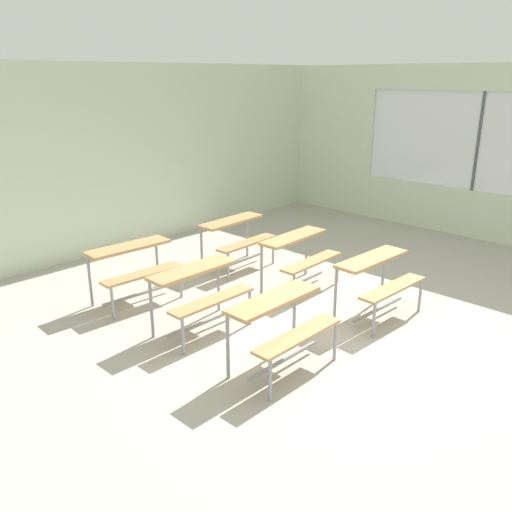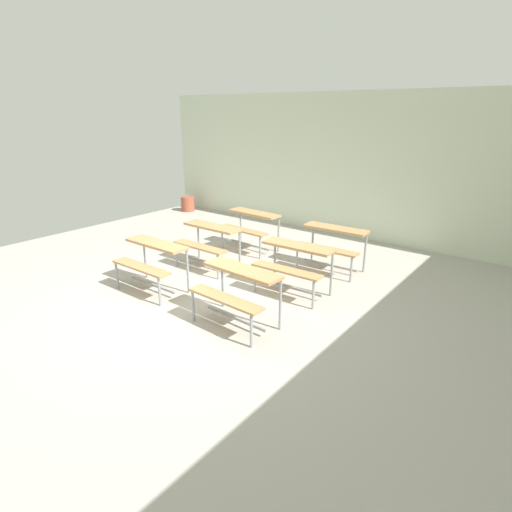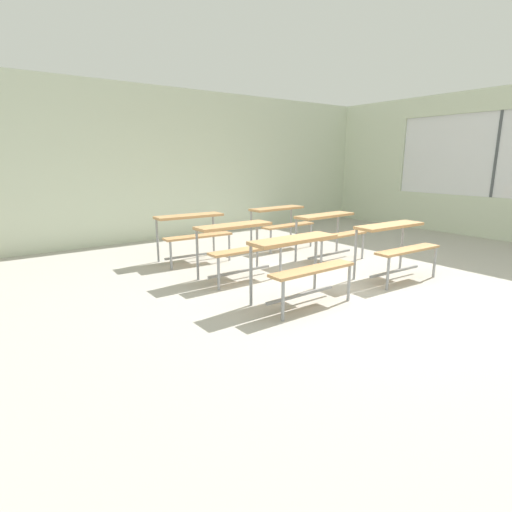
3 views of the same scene
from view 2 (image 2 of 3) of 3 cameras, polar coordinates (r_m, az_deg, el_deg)
name	(u,v)px [view 2 (image 2 of 3)]	position (r m, az deg, el deg)	size (l,w,h in m)	color
ground	(196,304)	(6.06, -8.23, -6.58)	(10.00, 9.00, 0.05)	#ADA89E
wall_back	(345,166)	(9.21, 12.21, 12.06)	(10.00, 0.12, 3.00)	beige
desk_bench_r0c0	(152,256)	(6.38, -14.24, 0.07)	(1.10, 0.60, 0.74)	tan
desk_bench_r0c1	(237,284)	(5.18, -2.68, -3.93)	(1.12, 0.63, 0.74)	tan
desk_bench_r1c0	(208,237)	(7.16, -6.65, 2.65)	(1.10, 0.59, 0.74)	tan
desk_bench_r1c1	(294,258)	(6.10, 5.28, -0.30)	(1.12, 0.63, 0.74)	tan
desk_bench_r2c0	(251,222)	(8.08, -0.74, 4.74)	(1.13, 0.65, 0.74)	tan
desk_bench_r2c1	(332,239)	(7.10, 10.49, 2.33)	(1.12, 0.63, 0.74)	tan
trash_bin	(188,204)	(11.58, -9.41, 7.13)	(0.37, 0.37, 0.40)	#9E4C38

